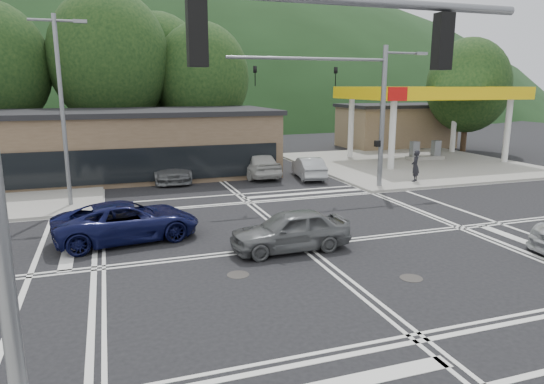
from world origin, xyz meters
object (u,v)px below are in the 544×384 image
object	(u,v)px
car_northbound	(169,167)
car_blue_west	(127,221)
car_queue_a	(309,168)
car_queue_b	(256,164)
car_grey_center	(290,230)
pedestrian	(415,166)

from	to	relation	value
car_northbound	car_blue_west	bearing A→B (deg)	-103.83
car_queue_a	car_queue_b	size ratio (longest dim) A/B	0.82
car_queue_a	car_northbound	xyz separation A→B (m)	(-8.51, 2.33, 0.11)
car_grey_center	car_northbound	world-z (taller)	car_northbound
car_blue_west	pedestrian	size ratio (longest dim) A/B	2.87
car_queue_a	car_northbound	size ratio (longest dim) A/B	0.76
car_queue_a	pedestrian	bearing A→B (deg)	155.01
car_blue_west	car_northbound	world-z (taller)	car_northbound
car_northbound	pedestrian	bearing A→B (deg)	-22.82
car_queue_a	car_queue_b	world-z (taller)	car_queue_b
car_queue_b	pedestrian	world-z (taller)	pedestrian
pedestrian	car_grey_center	bearing A→B (deg)	-4.03
car_grey_center	car_northbound	size ratio (longest dim) A/B	0.79
car_queue_a	pedestrian	xyz separation A→B (m)	(5.39, -3.72, 0.41)
car_blue_west	pedestrian	distance (m)	17.96
car_grey_center	pedestrian	xyz separation A→B (m)	(11.50, 8.90, 0.35)
pedestrian	car_queue_a	bearing A→B (deg)	-76.39
car_blue_west	car_queue_b	bearing A→B (deg)	-45.41
car_queue_a	car_northbound	distance (m)	8.83
car_grey_center	car_northbound	distance (m)	15.15
car_queue_a	car_grey_center	bearing A→B (deg)	73.81
car_queue_b	car_northbound	world-z (taller)	car_queue_b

